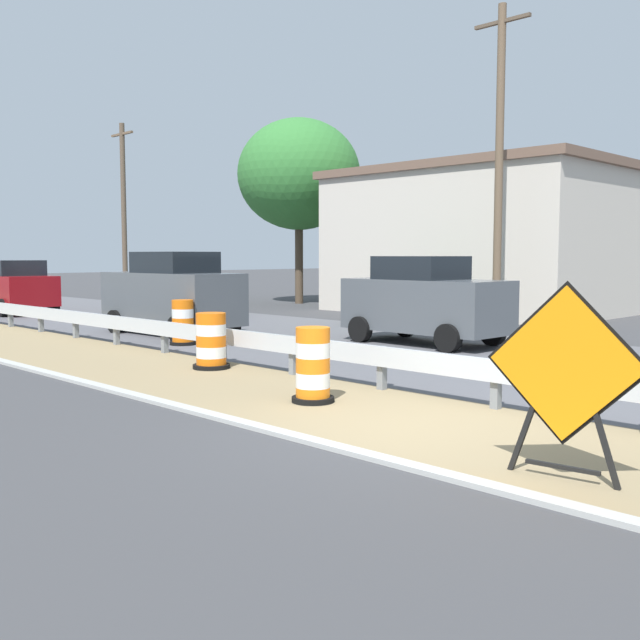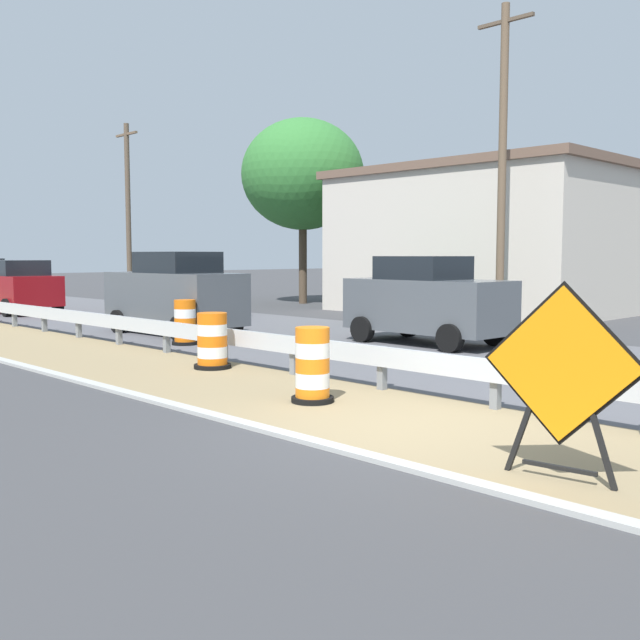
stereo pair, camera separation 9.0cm
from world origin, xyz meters
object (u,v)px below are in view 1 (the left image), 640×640
object	(u,v)px
car_trailing_far_lane	(14,287)
car_distant_c	(425,300)
warning_sign_diamond	(564,372)
utility_pole_mid	(124,209)
traffic_barrel_close	(211,343)
traffic_barrel_mid	(183,324)
car_mid_far_lane	(179,287)
utility_pole_near	(499,163)
traffic_barrel_nearest	(313,368)
car_lead_far_lane	(172,294)

from	to	relation	value
car_trailing_far_lane	car_distant_c	size ratio (longest dim) A/B	1.01
warning_sign_diamond	utility_pole_mid	bearing A→B (deg)	-119.92
traffic_barrel_close	traffic_barrel_mid	world-z (taller)	traffic_barrel_mid
car_mid_far_lane	car_trailing_far_lane	bearing A→B (deg)	-145.33
warning_sign_diamond	utility_pole_mid	xyz separation A→B (m)	(11.63, 28.07, 3.29)
car_trailing_far_lane	utility_pole_near	size ratio (longest dim) A/B	0.44
traffic_barrel_close	utility_pole_mid	distance (m)	22.71
traffic_barrel_nearest	car_distant_c	xyz separation A→B (m)	(6.89, 3.14, 0.56)
car_lead_far_lane	traffic_barrel_nearest	bearing A→B (deg)	156.90
car_lead_far_lane	car_trailing_far_lane	bearing A→B (deg)	-1.00
utility_pole_mid	traffic_barrel_close	bearing A→B (deg)	-116.11
warning_sign_diamond	car_distant_c	xyz separation A→B (m)	(7.80, 7.47, 0.02)
car_trailing_far_lane	car_distant_c	distance (m)	16.69
car_mid_far_lane	utility_pole_mid	world-z (taller)	utility_pole_mid
car_distant_c	car_lead_far_lane	bearing A→B (deg)	-150.80
traffic_barrel_nearest	car_distant_c	size ratio (longest dim) A/B	0.27
car_lead_far_lane	car_trailing_far_lane	world-z (taller)	car_lead_far_lane
traffic_barrel_close	car_mid_far_lane	bearing A→B (deg)	58.67
traffic_barrel_close	car_mid_far_lane	world-z (taller)	car_mid_far_lane
traffic_barrel_nearest	utility_pole_near	bearing A→B (deg)	19.32
warning_sign_diamond	traffic_barrel_mid	world-z (taller)	warning_sign_diamond
warning_sign_diamond	car_mid_far_lane	xyz separation A→B (m)	(8.27, 18.64, -0.01)
traffic_barrel_nearest	car_mid_far_lane	distance (m)	16.09
car_lead_far_lane	traffic_barrel_close	bearing A→B (deg)	151.82
traffic_barrel_close	utility_pole_near	distance (m)	11.71
warning_sign_diamond	car_trailing_far_lane	distance (m)	24.29
car_trailing_far_lane	traffic_barrel_nearest	bearing A→B (deg)	171.37
traffic_barrel_mid	car_trailing_far_lane	size ratio (longest dim) A/B	0.26
traffic_barrel_nearest	car_lead_far_lane	size ratio (longest dim) A/B	0.25
traffic_barrel_close	car_distant_c	bearing A→B (deg)	-4.76
traffic_barrel_close	car_mid_far_lane	distance (m)	12.49
warning_sign_diamond	utility_pole_mid	world-z (taller)	utility_pole_mid
warning_sign_diamond	traffic_barrel_nearest	xyz separation A→B (m)	(0.91, 4.33, -0.54)
utility_pole_near	utility_pole_mid	bearing A→B (deg)	92.91
car_lead_far_lane	utility_pole_near	world-z (taller)	utility_pole_near
car_distant_c	warning_sign_diamond	bearing A→B (deg)	-44.70
car_trailing_far_lane	car_lead_far_lane	bearing A→B (deg)	-177.79
traffic_barrel_close	utility_pole_mid	size ratio (longest dim) A/B	0.13
car_mid_far_lane	car_distant_c	world-z (taller)	car_distant_c
traffic_barrel_close	warning_sign_diamond	bearing A→B (deg)	-102.60
traffic_barrel_nearest	car_mid_far_lane	world-z (taller)	car_mid_far_lane
car_lead_far_lane	car_mid_far_lane	size ratio (longest dim) A/B	1.05
traffic_barrel_close	car_distant_c	distance (m)	6.07
car_lead_far_lane	car_distant_c	xyz separation A→B (m)	(3.18, -6.07, -0.06)
car_lead_far_lane	utility_pole_near	size ratio (longest dim) A/B	0.47
traffic_barrel_nearest	traffic_barrel_mid	size ratio (longest dim) A/B	1.02
traffic_barrel_nearest	utility_pole_mid	distance (m)	26.32
traffic_barrel_close	traffic_barrel_mid	distance (m)	3.89
traffic_barrel_close	utility_pole_near	size ratio (longest dim) A/B	0.11
car_mid_far_lane	utility_pole_mid	distance (m)	10.54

